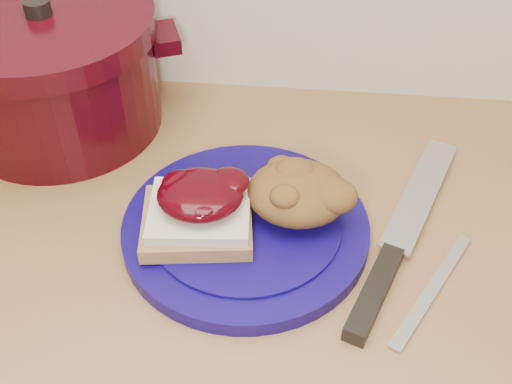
# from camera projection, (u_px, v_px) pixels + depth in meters

# --- Properties ---
(plate) EXTENTS (0.29, 0.29, 0.02)m
(plate) POSITION_uv_depth(u_px,v_px,m) (246.00, 228.00, 0.74)
(plate) COLOR #0E054F
(plate) RESTS_ON wood_countertop
(sandwich) EXTENTS (0.13, 0.12, 0.06)m
(sandwich) POSITION_uv_depth(u_px,v_px,m) (199.00, 209.00, 0.71)
(sandwich) COLOR olive
(sandwich) RESTS_ON plate
(stuffing_mound) EXTENTS (0.12, 0.10, 0.06)m
(stuffing_mound) POSITION_uv_depth(u_px,v_px,m) (298.00, 193.00, 0.73)
(stuffing_mound) COLOR brown
(stuffing_mound) RESTS_ON plate
(chef_knife) EXTENTS (0.15, 0.33, 0.02)m
(chef_knife) POSITION_uv_depth(u_px,v_px,m) (388.00, 263.00, 0.71)
(chef_knife) COLOR black
(chef_knife) RESTS_ON wood_countertop
(butter_knife) EXTENTS (0.10, 0.17, 0.00)m
(butter_knife) POSITION_uv_depth(u_px,v_px,m) (433.00, 289.00, 0.69)
(butter_knife) COLOR silver
(butter_knife) RESTS_ON wood_countertop
(dutch_oven) EXTENTS (0.37, 0.37, 0.18)m
(dutch_oven) POSITION_uv_depth(u_px,v_px,m) (53.00, 71.00, 0.85)
(dutch_oven) COLOR #31040B
(dutch_oven) RESTS_ON wood_countertop
(pepper_grinder) EXTENTS (0.07, 0.07, 0.12)m
(pepper_grinder) POSITION_uv_depth(u_px,v_px,m) (38.00, 70.00, 0.90)
(pepper_grinder) COLOR black
(pepper_grinder) RESTS_ON wood_countertop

